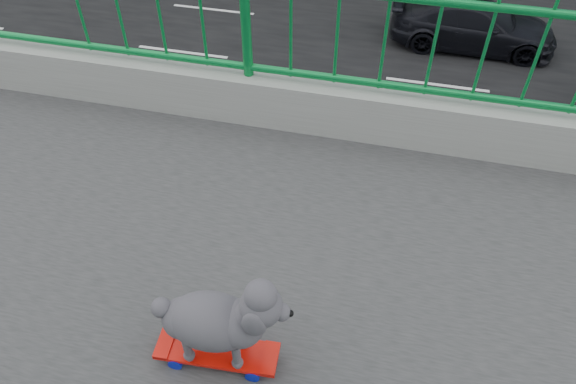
# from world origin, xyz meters

# --- Properties ---
(road) EXTENTS (18.00, 90.00, 0.02)m
(road) POSITION_xyz_m (-13.00, 0.00, 0.01)
(road) COLOR black
(road) RESTS_ON ground
(skateboard) EXTENTS (0.18, 0.50, 0.07)m
(skateboard) POSITION_xyz_m (0.20, -1.68, 7.05)
(skateboard) COLOR red
(skateboard) RESTS_ON footbridge
(poodle) EXTENTS (0.24, 0.53, 0.44)m
(poodle) POSITION_xyz_m (0.20, -1.65, 7.30)
(poodle) COLOR #333036
(poodle) RESTS_ON skateboard
(car_3) EXTENTS (2.10, 5.18, 1.50)m
(car_3) POSITION_xyz_m (-15.60, 0.89, 0.75)
(car_3) COLOR black
(car_3) RESTS_ON ground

